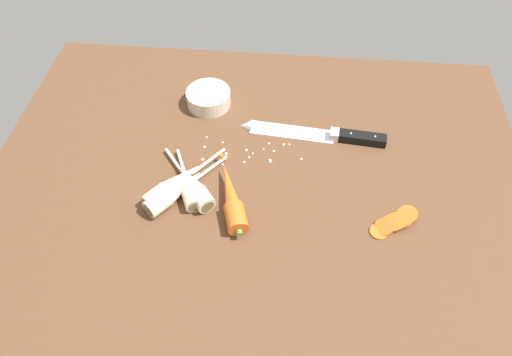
{
  "coord_description": "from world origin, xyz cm",
  "views": [
    {
      "loc": [
        5.81,
        -64.77,
        78.18
      ],
      "look_at": [
        0.0,
        -2.0,
        1.5
      ],
      "focal_mm": 32.27,
      "sensor_mm": 36.0,
      "label": 1
    }
  ],
  "objects": [
    {
      "name": "whole_carrot",
      "position": [
        -4.52,
        -8.39,
        2.1
      ],
      "size": [
        9.18,
        21.02,
        4.2
      ],
      "color": "#D6601E",
      "rests_on": "ground_plane"
    },
    {
      "name": "parsnip_front",
      "position": [
        -13.88,
        -5.96,
        1.98
      ],
      "size": [
        9.22,
        16.96,
        4.0
      ],
      "color": "beige",
      "rests_on": "ground_plane"
    },
    {
      "name": "parsnip_mid_left",
      "position": [
        -13.06,
        -5.76,
        1.98
      ],
      "size": [
        14.06,
        17.21,
        4.0
      ],
      "color": "beige",
      "rests_on": "ground_plane"
    },
    {
      "name": "parsnip_back",
      "position": [
        -16.58,
        -7.52,
        1.98
      ],
      "size": [
        15.5,
        18.43,
        4.0
      ],
      "color": "beige",
      "rests_on": "ground_plane"
    },
    {
      "name": "ground_plane",
      "position": [
        0.0,
        0.0,
        -2.0
      ],
      "size": [
        120.0,
        90.0,
        4.0
      ],
      "primitive_type": "cube",
      "color": "brown"
    },
    {
      "name": "mince_crumbs",
      "position": [
        -3.34,
        6.27,
        0.35
      ],
      "size": [
        23.17,
        8.68,
        0.88
      ],
      "color": "beige",
      "rests_on": "ground_plane"
    },
    {
      "name": "chefs_knife",
      "position": [
        11.36,
        13.72,
        0.65
      ],
      "size": [
        34.86,
        6.54,
        4.18
      ],
      "color": "silver",
      "rests_on": "ground_plane"
    },
    {
      "name": "carrot_slice_stack",
      "position": [
        28.61,
        -10.71,
        1.1
      ],
      "size": [
        9.59,
        7.45,
        3.65
      ],
      "color": "#D6601E",
      "rests_on": "ground_plane"
    },
    {
      "name": "prep_bowl",
      "position": [
        -14.21,
        22.37,
        2.15
      ],
      "size": [
        11.0,
        11.0,
        4.0
      ],
      "color": "beige",
      "rests_on": "ground_plane"
    },
    {
      "name": "parsnip_mid_right",
      "position": [
        -17.21,
        -5.83,
        1.98
      ],
      "size": [
        15.47,
        19.19,
        4.0
      ],
      "color": "beige",
      "rests_on": "ground_plane"
    }
  ]
}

